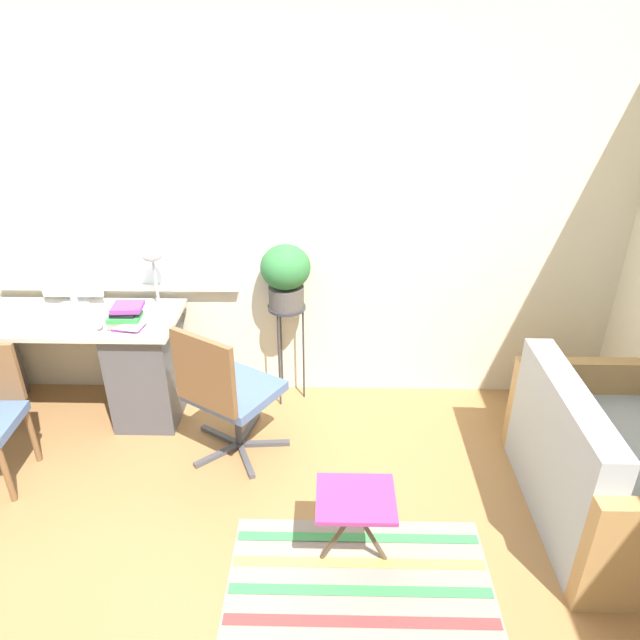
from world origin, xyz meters
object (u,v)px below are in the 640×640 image
(mouse, at_px, (100,327))
(folding_stool, at_px, (356,504))
(monitor, at_px, (69,277))
(couch_loveseat, at_px, (602,473))
(office_chair_swivel, at_px, (226,391))
(keyboard, at_px, (60,325))
(plant_stand, at_px, (287,319))
(desk_lamp, at_px, (153,263))
(book_stack, at_px, (127,317))
(potted_plant, at_px, (286,273))

(mouse, bearing_deg, folding_stool, -34.07)
(monitor, bearing_deg, couch_loveseat, -18.13)
(mouse, bearing_deg, office_chair_swivel, -17.21)
(keyboard, xyz_separation_m, plant_stand, (1.39, 0.35, -0.12))
(desk_lamp, xyz_separation_m, plant_stand, (0.85, 0.05, -0.42))
(monitor, distance_m, plant_stand, 1.45)
(keyboard, bearing_deg, office_chair_swivel, -14.60)
(monitor, height_order, desk_lamp, desk_lamp)
(desk_lamp, height_order, folding_stool, desk_lamp)
(book_stack, bearing_deg, potted_plant, 20.79)
(keyboard, distance_m, desk_lamp, 0.69)
(office_chair_swivel, xyz_separation_m, couch_loveseat, (2.09, -0.46, -0.19))
(desk_lamp, distance_m, couch_loveseat, 2.92)
(monitor, relative_size, book_stack, 1.83)
(keyboard, xyz_separation_m, book_stack, (0.43, -0.01, 0.07))
(mouse, xyz_separation_m, plant_stand, (1.13, 0.38, -0.13))
(keyboard, distance_m, book_stack, 0.44)
(monitor, distance_m, couch_loveseat, 3.42)
(monitor, bearing_deg, potted_plant, 1.78)
(monitor, height_order, mouse, monitor)
(keyboard, height_order, plant_stand, keyboard)
(mouse, height_order, potted_plant, potted_plant)
(keyboard, bearing_deg, couch_loveseat, -13.09)
(couch_loveseat, height_order, plant_stand, couch_loveseat)
(couch_loveseat, distance_m, potted_plant, 2.18)
(office_chair_swivel, relative_size, folding_stool, 2.13)
(mouse, xyz_separation_m, office_chair_swivel, (0.80, -0.25, -0.29))
(desk_lamp, distance_m, plant_stand, 0.95)
(monitor, xyz_separation_m, folding_stool, (1.84, -1.39, -0.58))
(monitor, relative_size, office_chair_swivel, 0.44)
(plant_stand, bearing_deg, monitor, -178.22)
(keyboard, relative_size, mouse, 5.77)
(keyboard, distance_m, office_chair_swivel, 1.14)
(keyboard, distance_m, couch_loveseat, 3.27)
(desk_lamp, relative_size, potted_plant, 0.96)
(office_chair_swivel, relative_size, couch_loveseat, 0.74)
(plant_stand, height_order, folding_stool, plant_stand)
(monitor, distance_m, potted_plant, 1.42)
(plant_stand, bearing_deg, couch_loveseat, -31.62)
(desk_lamp, distance_m, office_chair_swivel, 0.98)
(folding_stool, bearing_deg, monitor, 143.03)
(monitor, distance_m, keyboard, 0.37)
(desk_lamp, xyz_separation_m, potted_plant, (0.85, 0.05, -0.08))
(mouse, height_order, desk_lamp, desk_lamp)
(plant_stand, xyz_separation_m, folding_stool, (0.43, -1.43, -0.26))
(office_chair_swivel, bearing_deg, folding_stool, 164.88)
(keyboard, bearing_deg, monitor, 95.54)
(plant_stand, bearing_deg, folding_stool, -73.45)
(mouse, xyz_separation_m, potted_plant, (1.13, 0.38, 0.21))
(plant_stand, bearing_deg, mouse, -161.26)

